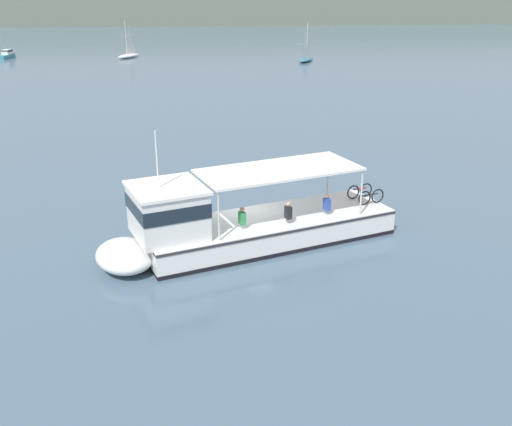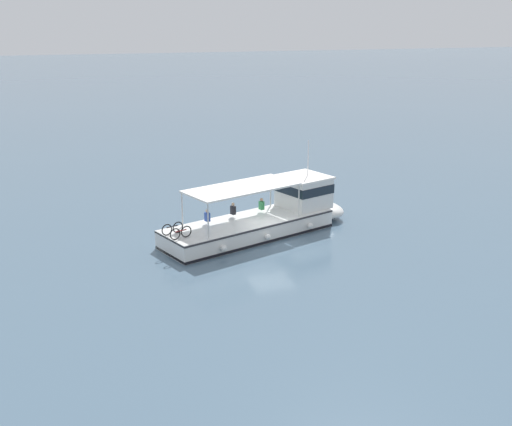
# 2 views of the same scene
# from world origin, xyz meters

# --- Properties ---
(ground_plane) EXTENTS (400.00, 400.00, 0.00)m
(ground_plane) POSITION_xyz_m (0.00, 0.00, 0.00)
(ground_plane) COLOR slate
(ferry_main) EXTENTS (13.01, 7.15, 5.32)m
(ferry_main) POSITION_xyz_m (-0.52, -1.85, 1.02)
(ferry_main) COLOR white
(ferry_main) RESTS_ON ground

